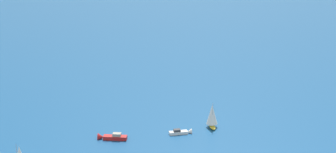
# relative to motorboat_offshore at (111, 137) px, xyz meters

# --- Properties ---
(motorboat_offshore) EXTENTS (10.45, 4.48, 2.94)m
(motorboat_offshore) POSITION_rel_motorboat_offshore_xyz_m (0.00, 0.00, 0.00)
(motorboat_offshore) COLOR #B21E1E
(motorboat_offshore) RESTS_ON ground_plane
(sailboat_trailing) EXTENTS (5.35, 7.60, 9.54)m
(sailboat_trailing) POSITION_rel_motorboat_offshore_xyz_m (-31.06, -21.02, 3.56)
(sailboat_trailing) COLOR gold
(sailboat_trailing) RESTS_ON ground_plane
(motorboat_outer_ring_a) EXTENTS (8.12, 5.77, 2.36)m
(motorboat_outer_ring_a) POSITION_rel_motorboat_offshore_xyz_m (-22.11, -11.62, -0.16)
(motorboat_outer_ring_a) COLOR white
(motorboat_outer_ring_a) RESTS_ON ground_plane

